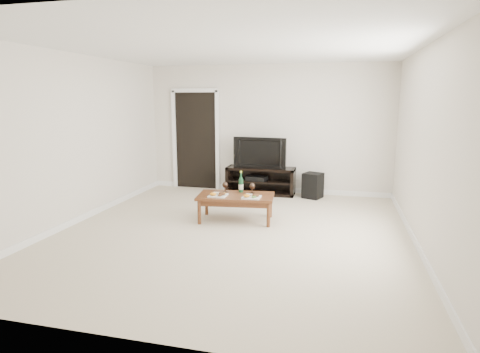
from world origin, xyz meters
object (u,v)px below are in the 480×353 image
object	(u,v)px
coffee_table	(236,208)
television	(261,152)
subwoofer	(313,185)
media_console	(261,181)

from	to	relation	value
coffee_table	television	bearing A→B (deg)	89.19
subwoofer	coffee_table	size ratio (longest dim) A/B	0.42
television	coffee_table	xyz separation A→B (m)	(-0.03, -1.90, -0.65)
subwoofer	coffee_table	world-z (taller)	subwoofer
media_console	coffee_table	distance (m)	1.90
television	coffee_table	distance (m)	2.01
television	subwoofer	distance (m)	1.23
television	subwoofer	xyz separation A→B (m)	(1.06, -0.09, -0.61)
media_console	coffee_table	size ratio (longest dim) A/B	1.16
television	subwoofer	bearing A→B (deg)	-0.58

